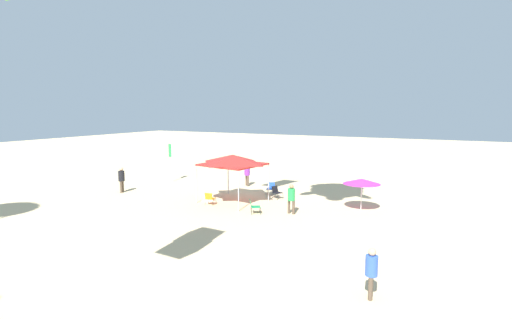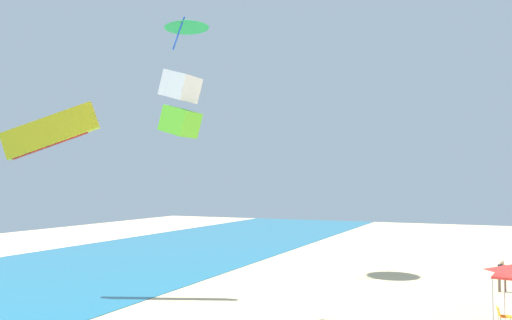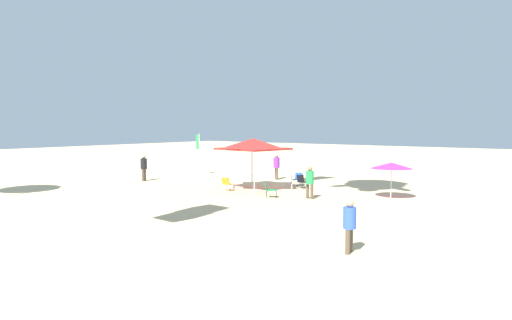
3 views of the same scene
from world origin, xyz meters
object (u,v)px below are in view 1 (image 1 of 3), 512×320
Objects in this scene: canopy_tent at (233,160)px; cooler_box at (208,198)px; person_near_umbrella at (291,196)px; banner_flag at (171,158)px; person_beachcomber at (247,172)px; person_watching_sky at (371,269)px; beach_umbrella at (362,181)px; folding_chair_right_of_tent at (271,188)px; folding_chair_facing_ocean at (210,198)px; folding_chair_left_of_tent at (254,206)px; folding_chair_near_cooler at (276,191)px; person_by_tent at (122,178)px.

canopy_tent is 3.06m from cooler_box.
banner_flag is at bearing -9.46° from person_near_umbrella.
person_watching_sky is at bearing 174.51° from person_beachcomber.
beach_umbrella is 6.94m from folding_chair_right_of_tent.
folding_chair_facing_ocean is 13.62m from person_watching_sky.
canopy_tent is 4.12m from folding_chair_right_of_tent.
cooler_box is at bearing 39.49° from folding_chair_left_of_tent.
folding_chair_near_cooler reaches higher than cooler_box.
canopy_tent is 1.81× the size of beach_umbrella.
cooler_box is at bearing -140.65° from folding_chair_right_of_tent.
person_watching_sky is at bearing 144.83° from cooler_box.
person_near_umbrella is at bearing 176.17° from cooler_box.
banner_flag is (10.31, -1.61, 1.48)m from folding_chair_near_cooler.
folding_chair_right_of_tent is 5.27m from person_near_umbrella.
person_watching_sky is (-11.30, 7.60, 0.50)m from folding_chair_facing_ocean.
person_beachcomber is at bearing -33.04° from person_near_umbrella.
folding_chair_left_of_tent is at bearing -149.28° from folding_chair_near_cooler.
person_by_tent is 13.10m from person_near_umbrella.
folding_chair_left_of_tent is 0.25× the size of banner_flag.
folding_chair_left_of_tent is at bearing 37.09° from person_near_umbrella.
person_by_tent is (7.04, 0.70, 0.89)m from cooler_box.
folding_chair_left_of_tent is 0.44× the size of person_beachcomber.
person_beachcomber reaches higher than folding_chair_right_of_tent.
banner_flag is (9.44, -0.63, 1.48)m from folding_chair_right_of_tent.
banner_flag is 1.74× the size of person_beachcomber.
person_beachcomber is (4.16, -6.90, 0.62)m from folding_chair_left_of_tent.
folding_chair_facing_ocean is at bearing 49.70° from folding_chair_left_of_tent.
folding_chair_right_of_tent is 0.44× the size of person_by_tent.
folding_chair_facing_ocean is 5.07m from folding_chair_right_of_tent.
beach_umbrella reaches higher than person_by_tent.
folding_chair_near_cooler is 3.97m from person_near_umbrella.
person_beachcomber is at bearing 78.85° from folding_chair_near_cooler.
person_beachcomber is (3.77, -2.79, 0.62)m from folding_chair_near_cooler.
canopy_tent is 5.41× the size of cooler_box.
folding_chair_left_of_tent is (-2.51, 1.90, -2.28)m from canopy_tent.
folding_chair_right_of_tent is (1.27, -5.09, 0.00)m from folding_chair_left_of_tent.
person_by_tent is at bearing 10.04° from beach_umbrella.
canopy_tent is 4.88m from person_near_umbrella.
person_by_tent is at bearing -169.21° from folding_chair_right_of_tent.
banner_flag is at bearing -45.72° from folding_chair_facing_ocean.
folding_chair_left_of_tent is 0.49× the size of person_watching_sky.
cooler_box is at bearing 18.74° from canopy_tent.
person_near_umbrella is at bearing -65.46° from folding_chair_right_of_tent.
person_near_umbrella is at bearing 28.78° from person_watching_sky.
person_by_tent is at bearing -11.50° from folding_chair_facing_ocean.
person_near_umbrella is at bearing 174.92° from folding_chair_facing_ocean.
canopy_tent is 3.82m from folding_chair_near_cooler.
folding_chair_right_of_tent reaches higher than cooler_box.
person_beachcomber is at bearing -169.76° from banner_flag.
folding_chair_near_cooler is 1.00× the size of folding_chair_right_of_tent.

